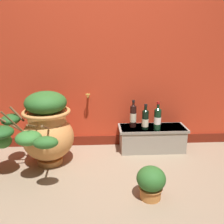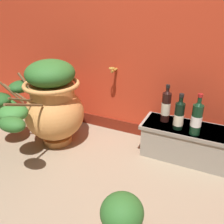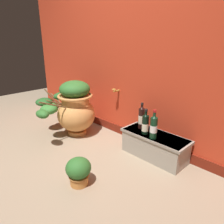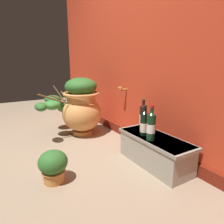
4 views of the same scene
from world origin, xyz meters
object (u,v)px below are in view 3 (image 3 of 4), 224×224
(wine_bottle_left, at_px, (154,126))
(potted_shrub, at_px, (78,171))
(wine_bottle_middle, at_px, (145,124))
(terracotta_urn, at_px, (73,108))
(wine_bottle_right, at_px, (142,117))

(wine_bottle_left, distance_m, potted_shrub, 0.91)
(wine_bottle_left, height_order, wine_bottle_middle, wine_bottle_left)
(potted_shrub, bearing_deg, terracotta_urn, 146.86)
(wine_bottle_right, distance_m, potted_shrub, 0.99)
(terracotta_urn, xyz_separation_m, wine_bottle_left, (1.21, 0.20, 0.03))
(terracotta_urn, xyz_separation_m, wine_bottle_middle, (1.07, 0.23, 0.01))
(terracotta_urn, relative_size, wine_bottle_left, 2.70)
(wine_bottle_middle, xyz_separation_m, wine_bottle_right, (-0.13, 0.09, 0.02))
(wine_bottle_left, height_order, wine_bottle_right, wine_bottle_left)
(wine_bottle_middle, relative_size, potted_shrub, 1.06)
(terracotta_urn, bearing_deg, wine_bottle_right, 18.68)
(wine_bottle_middle, bearing_deg, wine_bottle_left, -12.67)
(wine_bottle_middle, bearing_deg, terracotta_urn, -167.81)
(wine_bottle_left, bearing_deg, wine_bottle_middle, 167.33)
(potted_shrub, bearing_deg, wine_bottle_middle, 82.74)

